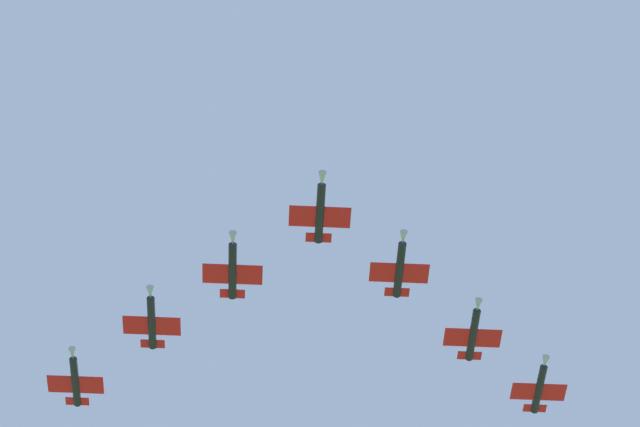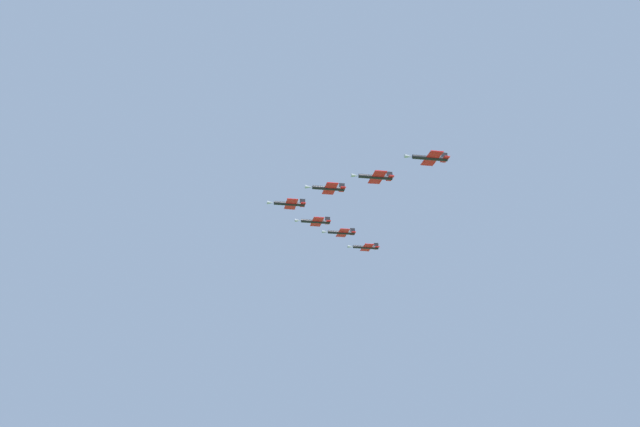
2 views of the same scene
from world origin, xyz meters
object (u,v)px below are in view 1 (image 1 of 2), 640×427
jet_lead (320,212)px  jet_center_rear (539,388)px  jet_starboard_inner (233,270)px  jet_port_outer (473,334)px  jet_port_trail (75,381)px  jet_port_inner (400,268)px  jet_starboard_outer (152,322)px

jet_lead → jet_center_rear: (-28.26, -42.14, 1.00)m
jet_starboard_inner → jet_center_rear: 55.14m
jet_starboard_inner → jet_port_outer: bearing=-162.6°
jet_lead → jet_port_trail: bearing=-42.8°
jet_port_inner → jet_port_outer: 17.07m
jet_port_inner → jet_starboard_inner: bearing=-0.0°
jet_starboard_outer → jet_port_trail: (14.90, -9.03, -1.04)m
jet_lead → jet_port_trail: jet_lead is taller
jet_starboard_outer → jet_center_rear: (-57.56, -26.25, 0.97)m
jet_starboard_inner → jet_center_rear: jet_center_rear is taller
jet_starboard_outer → jet_port_trail: size_ratio=1.00×
jet_port_outer → jet_port_trail: jet_port_outer is taller
jet_lead → jet_starboard_inner: (14.52, -7.40, -0.90)m
jet_port_inner → jet_starboard_outer: jet_port_inner is taller
jet_port_outer → jet_center_rear: (-9.25, -14.77, 1.04)m
jet_lead → jet_port_inner: size_ratio=1.00×
jet_lead → jet_starboard_outer: 33.33m
jet_port_inner → jet_center_rear: size_ratio=1.00×
jet_starboard_inner → jet_starboard_outer: 17.07m
jet_lead → jet_port_inner: bearing=-139.6°
jet_port_outer → jet_port_trail: bearing=-11.1°
jet_port_outer → jet_starboard_outer: jet_starboard_outer is taller
jet_lead → jet_starboard_inner: jet_lead is taller
jet_starboard_inner → jet_starboard_outer: size_ratio=1.00×
jet_center_rear → jet_port_trail: size_ratio=1.00×
jet_starboard_inner → jet_starboard_outer: bearing=-43.2°
jet_starboard_inner → jet_lead: bearing=139.6°
jet_port_inner → jet_port_outer: bearing=-136.8°
jet_center_rear → jet_port_trail: (72.46, 17.22, -2.01)m
jet_lead → jet_starboard_inner: bearing=-40.4°
jet_center_rear → jet_port_trail: jet_center_rear is taller
jet_lead → jet_port_outer: jet_lead is taller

